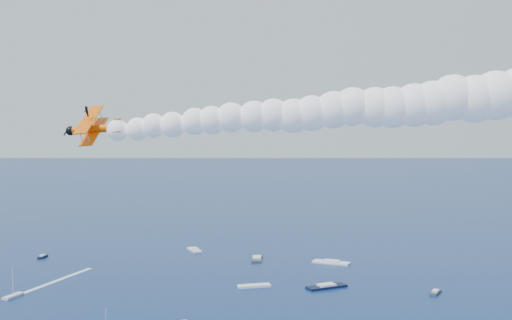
{
  "coord_description": "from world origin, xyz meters",
  "views": [
    {
      "loc": [
        11.81,
        -72.44,
        53.75
      ],
      "look_at": [
        3.09,
        21.58,
        48.38
      ],
      "focal_mm": 44.72,
      "sensor_mm": 36.0,
      "label": 1
    }
  ],
  "objects": [
    {
      "name": "biplane_lead",
      "position": [
        23.7,
        32.55,
        55.7
      ],
      "size": [
        8.68,
        10.36,
        7.93
      ],
      "primitive_type": null,
      "rotation": [
        -0.31,
        0.07,
        3.25
      ],
      "color": "#E93C04"
    },
    {
      "name": "biplane_trail",
      "position": [
        -17.52,
        10.62,
        53.06
      ],
      "size": [
        8.51,
        10.35,
        9.08
      ],
      "primitive_type": null,
      "rotation": [
        -0.44,
        0.07,
        3.16
      ],
      "color": "#F75E05"
    },
    {
      "name": "spectator_boats",
      "position": [
        4.25,
        113.12,
        0.35
      ],
      "size": [
        222.39,
        168.26,
        0.7
      ],
      "color": "silver",
      "rests_on": "ground"
    },
    {
      "name": "smoke_trail_trail",
      "position": [
        12.78,
        11.09,
        55.37
      ],
      "size": [
        61.38,
        8.5,
        11.29
      ],
      "primitive_type": null,
      "rotation": [
        0.0,
        0.0,
        3.16
      ],
      "color": "white"
    }
  ]
}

